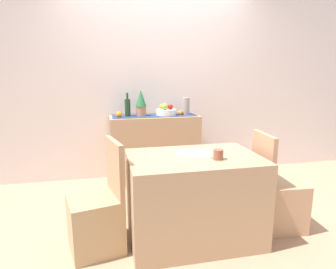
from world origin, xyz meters
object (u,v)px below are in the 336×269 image
(sideboard_console, at_px, (155,148))
(fruit_bowl, at_px, (166,112))
(open_book, at_px, (193,154))
(chair_by_corner, at_px, (277,200))
(chair_near_window, at_px, (97,218))
(coffee_cup, at_px, (218,155))
(wine_bottle, at_px, (128,107))
(potted_plant, at_px, (141,103))
(ceramic_vase, at_px, (186,106))
(dining_table, at_px, (193,198))

(sideboard_console, relative_size, fruit_bowl, 4.41)
(open_book, bearing_deg, chair_by_corner, 12.08)
(chair_near_window, xyz_separation_m, chair_by_corner, (1.62, -0.00, 0.00))
(coffee_cup, distance_m, chair_near_window, 1.11)
(chair_near_window, distance_m, chair_by_corner, 1.62)
(wine_bottle, bearing_deg, chair_near_window, -104.90)
(fruit_bowl, xyz_separation_m, potted_plant, (-0.33, 0.00, 0.13))
(wine_bottle, distance_m, chair_by_corner, 2.04)
(sideboard_console, bearing_deg, chair_near_window, -116.69)
(chair_near_window, height_order, chair_by_corner, same)
(ceramic_vase, distance_m, chair_by_corner, 1.69)
(ceramic_vase, bearing_deg, fruit_bowl, 180.00)
(fruit_bowl, distance_m, open_book, 1.43)
(sideboard_console, distance_m, open_book, 1.45)
(ceramic_vase, xyz_separation_m, chair_near_window, (-1.15, -1.45, -0.72))
(fruit_bowl, relative_size, wine_bottle, 0.86)
(wine_bottle, distance_m, ceramic_vase, 0.76)
(sideboard_console, bearing_deg, open_book, -86.47)
(fruit_bowl, height_order, dining_table, fruit_bowl)
(ceramic_vase, distance_m, open_book, 1.47)
(chair_near_window, bearing_deg, sideboard_console, 63.31)
(chair_by_corner, bearing_deg, fruit_bowl, 117.03)
(fruit_bowl, relative_size, chair_near_window, 0.29)
(sideboard_console, height_order, open_book, sideboard_console)
(chair_by_corner, bearing_deg, dining_table, -179.92)
(wine_bottle, height_order, chair_by_corner, wine_bottle)
(open_book, distance_m, chair_near_window, 0.95)
(wine_bottle, bearing_deg, coffee_cup, -69.63)
(wine_bottle, bearing_deg, dining_table, -73.64)
(fruit_bowl, height_order, chair_by_corner, fruit_bowl)
(sideboard_console, bearing_deg, chair_by_corner, -58.34)
(chair_near_window, bearing_deg, chair_by_corner, -0.09)
(dining_table, bearing_deg, ceramic_vase, 76.98)
(open_book, relative_size, chair_near_window, 0.31)
(wine_bottle, xyz_separation_m, potted_plant, (0.17, 0.00, 0.06))
(wine_bottle, bearing_deg, fruit_bowl, 0.00)
(potted_plant, bearing_deg, coffee_cup, -75.22)
(dining_table, bearing_deg, fruit_bowl, 87.21)
(potted_plant, bearing_deg, fruit_bowl, 0.00)
(potted_plant, bearing_deg, sideboard_console, 0.00)
(coffee_cup, height_order, chair_near_window, chair_near_window)
(sideboard_console, relative_size, chair_near_window, 1.27)
(ceramic_vase, distance_m, coffee_cup, 1.60)
(fruit_bowl, xyz_separation_m, chair_near_window, (-0.88, -1.45, -0.65))
(dining_table, height_order, coffee_cup, coffee_cup)
(potted_plant, relative_size, chair_by_corner, 0.37)
(wine_bottle, xyz_separation_m, ceramic_vase, (0.76, 0.00, -0.00))
(sideboard_console, height_order, dining_table, sideboard_console)
(fruit_bowl, bearing_deg, chair_near_window, -121.35)
(open_book, xyz_separation_m, coffee_cup, (0.16, -0.16, 0.03))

